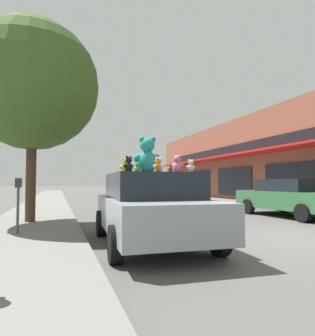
% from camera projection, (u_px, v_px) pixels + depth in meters
% --- Properties ---
extents(ground_plane, '(260.00, 260.00, 0.00)m').
position_uv_depth(ground_plane, '(295.00, 240.00, 6.71)').
color(ground_plane, '#514F4C').
extents(sidewalk_near, '(2.51, 90.00, 0.12)m').
position_uv_depth(sidewalk_near, '(14.00, 257.00, 4.89)').
color(sidewalk_near, slate).
rests_on(sidewalk_near, ground_plane).
extents(plush_art_car, '(2.19, 4.24, 1.48)m').
position_uv_depth(plush_art_car, '(151.00, 207.00, 6.26)').
color(plush_art_car, '#8C999E').
rests_on(plush_art_car, ground_plane).
extents(teddy_bear_giant, '(0.63, 0.41, 0.84)m').
position_uv_depth(teddy_bear_giant, '(147.00, 156.00, 6.66)').
color(teddy_bear_giant, teal).
rests_on(teddy_bear_giant, plush_art_car).
extents(teddy_bear_pink, '(0.27, 0.24, 0.37)m').
position_uv_depth(teddy_bear_pink, '(177.00, 164.00, 6.00)').
color(teddy_bear_pink, pink).
rests_on(teddy_bear_pink, plush_art_car).
extents(teddy_bear_white, '(0.25, 0.16, 0.34)m').
position_uv_depth(teddy_bear_white, '(159.00, 165.00, 6.12)').
color(teddy_bear_white, white).
rests_on(teddy_bear_white, plush_art_car).
extents(teddy_bear_brown, '(0.14, 0.16, 0.22)m').
position_uv_depth(teddy_bear_brown, '(170.00, 168.00, 6.17)').
color(teddy_bear_brown, olive).
rests_on(teddy_bear_brown, plush_art_car).
extents(teddy_bear_black, '(0.26, 0.20, 0.34)m').
position_uv_depth(teddy_bear_black, '(129.00, 165.00, 5.97)').
color(teddy_bear_black, black).
rests_on(teddy_bear_black, plush_art_car).
extents(teddy_bear_yellow, '(0.27, 0.17, 0.37)m').
position_uv_depth(teddy_bear_yellow, '(126.00, 166.00, 6.64)').
color(teddy_bear_yellow, yellow).
rests_on(teddy_bear_yellow, plush_art_car).
extents(teddy_bear_green, '(0.19, 0.15, 0.25)m').
position_uv_depth(teddy_bear_green, '(138.00, 168.00, 6.41)').
color(teddy_bear_green, green).
rests_on(teddy_bear_green, plush_art_car).
extents(teddy_bear_cream, '(0.18, 0.11, 0.25)m').
position_uv_depth(teddy_bear_cream, '(191.00, 166.00, 5.65)').
color(teddy_bear_cream, beige).
rests_on(teddy_bear_cream, plush_art_car).
extents(teddy_bear_orange, '(0.17, 0.19, 0.27)m').
position_uv_depth(teddy_bear_orange, '(158.00, 165.00, 5.50)').
color(teddy_bear_orange, orange).
rests_on(teddy_bear_orange, plush_art_car).
extents(parked_car_far_center, '(2.03, 4.69, 1.43)m').
position_uv_depth(parked_car_far_center, '(292.00, 197.00, 11.36)').
color(parked_car_far_center, '#336B3D').
rests_on(parked_car_far_center, ground_plane).
extents(street_tree, '(4.00, 4.00, 6.17)m').
position_uv_depth(street_tree, '(33.00, 85.00, 9.20)').
color(street_tree, '#473323').
rests_on(street_tree, sidewalk_near).
extents(parking_meter, '(0.14, 0.10, 1.27)m').
position_uv_depth(parking_meter, '(18.00, 198.00, 6.88)').
color(parking_meter, '#4C4C51').
rests_on(parking_meter, sidewalk_near).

